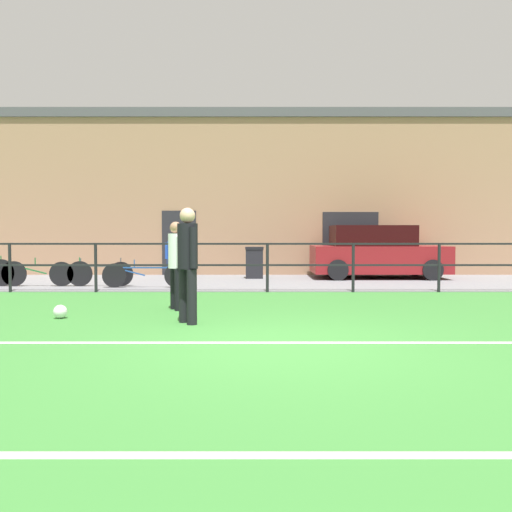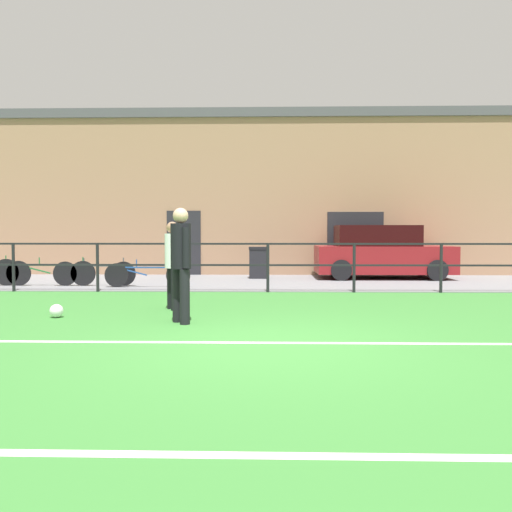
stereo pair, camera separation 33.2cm
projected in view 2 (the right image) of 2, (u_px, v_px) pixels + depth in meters
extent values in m
cube|color=#387A33|center=(265.00, 347.00, 6.73)|extent=(60.00, 44.00, 0.04)
cube|color=white|center=(265.00, 343.00, 6.86)|extent=(36.00, 0.11, 0.00)
cube|color=white|center=(260.00, 455.00, 3.39)|extent=(36.00, 0.11, 0.00)
cube|color=slate|center=(268.00, 282.00, 15.22)|extent=(48.00, 5.00, 0.02)
cylinder|color=black|center=(13.00, 267.00, 12.86)|extent=(0.07, 0.07, 1.15)
cylinder|color=black|center=(98.00, 267.00, 12.80)|extent=(0.07, 0.07, 1.15)
cylinder|color=black|center=(182.00, 267.00, 12.75)|extent=(0.07, 0.07, 1.15)
cylinder|color=black|center=(268.00, 268.00, 12.70)|extent=(0.07, 0.07, 1.15)
cylinder|color=black|center=(354.00, 268.00, 12.64)|extent=(0.07, 0.07, 1.15)
cylinder|color=black|center=(441.00, 268.00, 12.59)|extent=(0.07, 0.07, 1.15)
cube|color=black|center=(268.00, 244.00, 12.67)|extent=(36.00, 0.04, 0.04)
cube|color=black|center=(268.00, 265.00, 12.69)|extent=(36.00, 0.04, 0.04)
cube|color=#A37A5B|center=(269.00, 199.00, 18.80)|extent=(28.00, 2.40, 5.10)
cube|color=#232328|center=(184.00, 243.00, 17.73)|extent=(1.10, 0.04, 2.10)
cube|color=#232328|center=(355.00, 229.00, 17.56)|extent=(1.80, 0.04, 1.10)
cube|color=#4C4C51|center=(269.00, 120.00, 18.69)|extent=(28.00, 2.56, 0.30)
cylinder|color=black|center=(177.00, 295.00, 8.45)|extent=(0.15, 0.15, 0.84)
cylinder|color=black|center=(185.00, 297.00, 8.24)|extent=(0.15, 0.15, 0.84)
cylinder|color=black|center=(181.00, 246.00, 8.31)|extent=(0.31, 0.31, 0.69)
sphere|color=tan|center=(181.00, 216.00, 8.29)|extent=(0.24, 0.24, 0.24)
cylinder|color=black|center=(176.00, 247.00, 8.47)|extent=(0.11, 0.11, 0.62)
cylinder|color=black|center=(186.00, 248.00, 8.16)|extent=(0.11, 0.11, 0.62)
cylinder|color=black|center=(175.00, 289.00, 9.72)|extent=(0.14, 0.14, 0.75)
cylinder|color=black|center=(171.00, 288.00, 9.93)|extent=(0.14, 0.14, 0.75)
cylinder|color=white|center=(173.00, 251.00, 9.80)|extent=(0.28, 0.28, 0.62)
sphere|color=#A37556|center=(172.00, 228.00, 9.78)|extent=(0.21, 0.21, 0.21)
cylinder|color=white|center=(175.00, 252.00, 9.65)|extent=(0.10, 0.10, 0.55)
cylinder|color=white|center=(170.00, 251.00, 9.95)|extent=(0.10, 0.10, 0.55)
sphere|color=white|center=(56.00, 311.00, 8.91)|extent=(0.22, 0.22, 0.22)
cylinder|color=#232D4C|center=(178.00, 270.00, 15.41)|extent=(0.11, 0.11, 0.62)
cylinder|color=#232D4C|center=(171.00, 270.00, 15.38)|extent=(0.11, 0.11, 0.62)
cylinder|color=blue|center=(175.00, 250.00, 15.37)|extent=(0.23, 0.23, 0.51)
sphere|color=#A37556|center=(175.00, 238.00, 15.35)|extent=(0.18, 0.18, 0.18)
cylinder|color=blue|center=(180.00, 251.00, 15.39)|extent=(0.08, 0.08, 0.46)
cylinder|color=blue|center=(170.00, 251.00, 15.35)|extent=(0.08, 0.08, 0.46)
cube|color=maroon|center=(383.00, 259.00, 16.39)|extent=(4.00, 1.79, 0.81)
cube|color=black|center=(376.00, 236.00, 16.36)|extent=(2.40, 1.51, 0.62)
cylinder|color=black|center=(341.00, 270.00, 15.58)|extent=(0.60, 0.18, 0.60)
cylinder|color=black|center=(437.00, 270.00, 15.50)|extent=(0.60, 0.18, 0.60)
cylinder|color=black|center=(334.00, 266.00, 17.30)|extent=(0.60, 0.18, 0.60)
cylinder|color=black|center=(421.00, 267.00, 17.22)|extent=(0.60, 0.18, 0.60)
cylinder|color=black|center=(6.00, 272.00, 14.09)|extent=(0.69, 0.04, 0.69)
cylinder|color=#1E6633|center=(6.00, 261.00, 14.07)|extent=(0.03, 0.03, 0.28)
cylinder|color=black|center=(117.00, 275.00, 13.67)|extent=(0.60, 0.04, 0.60)
cylinder|color=black|center=(178.00, 275.00, 13.63)|extent=(0.60, 0.04, 0.60)
cube|color=#234C99|center=(147.00, 267.00, 13.64)|extent=(1.21, 0.04, 0.04)
cube|color=#234C99|center=(132.00, 271.00, 13.66)|extent=(0.76, 0.03, 0.22)
cylinder|color=#234C99|center=(136.00, 263.00, 13.65)|extent=(0.03, 0.03, 0.20)
cylinder|color=#234C99|center=(178.00, 265.00, 13.62)|extent=(0.03, 0.03, 0.28)
cylinder|color=black|center=(65.00, 274.00, 14.05)|extent=(0.63, 0.04, 0.63)
cylinder|color=black|center=(124.00, 274.00, 14.00)|extent=(0.63, 0.04, 0.63)
cube|color=#4C5156|center=(94.00, 266.00, 14.02)|extent=(1.18, 0.04, 0.04)
cube|color=#4C5156|center=(80.00, 270.00, 14.03)|extent=(0.74, 0.03, 0.23)
cylinder|color=#4C5156|center=(84.00, 262.00, 14.02)|extent=(0.03, 0.03, 0.20)
cylinder|color=#4C5156|center=(123.00, 263.00, 13.99)|extent=(0.03, 0.03, 0.28)
cylinder|color=black|center=(19.00, 273.00, 14.08)|extent=(0.64, 0.04, 0.64)
cylinder|color=black|center=(83.00, 273.00, 14.03)|extent=(0.64, 0.04, 0.64)
cube|color=#1E6633|center=(51.00, 265.00, 14.05)|extent=(1.31, 0.04, 0.04)
cube|color=#1E6633|center=(35.00, 269.00, 14.06)|extent=(0.82, 0.03, 0.23)
cylinder|color=#1E6633|center=(39.00, 261.00, 14.05)|extent=(0.03, 0.03, 0.20)
cylinder|color=#1E6633|center=(83.00, 263.00, 14.02)|extent=(0.03, 0.03, 0.28)
cube|color=black|center=(258.00, 264.00, 16.36)|extent=(0.51, 0.43, 0.86)
cube|color=black|center=(258.00, 248.00, 16.34)|extent=(0.54, 0.46, 0.08)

